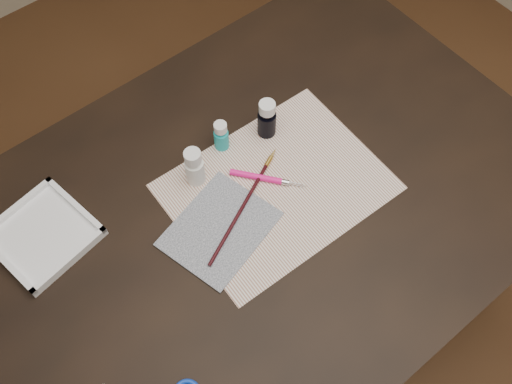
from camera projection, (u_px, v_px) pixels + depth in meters
ground at (256, 315)px, 1.86m from camera, size 3.50×3.50×0.02m
table at (256, 271)px, 1.52m from camera, size 1.30×0.90×0.75m
paper at (277, 187)px, 1.22m from camera, size 0.46×0.35×0.00m
canvas at (220, 229)px, 1.16m from camera, size 0.25×0.22×0.00m
paint_bottle_white at (194, 167)px, 1.18m from camera, size 0.04×0.04×0.10m
paint_bottle_cyan at (221, 136)px, 1.24m from camera, size 0.04×0.04×0.08m
paint_bottle_navy at (267, 119)px, 1.25m from camera, size 0.05×0.05×0.10m
paintbrush at (245, 204)px, 1.19m from camera, size 0.28×0.14×0.01m
craft_knife at (268, 179)px, 1.22m from camera, size 0.12×0.14×0.01m
palette_tray at (43, 234)px, 1.15m from camera, size 0.21×0.21×0.02m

